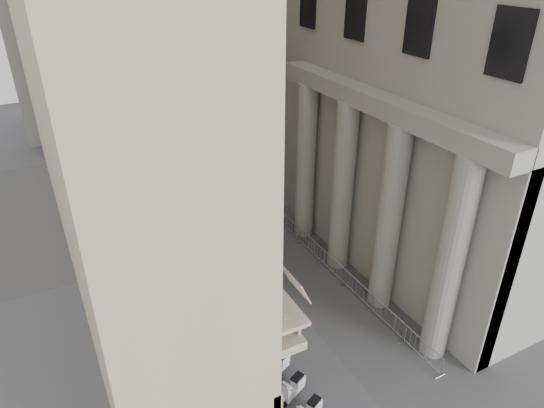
{
  "coord_description": "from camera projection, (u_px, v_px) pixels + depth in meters",
  "views": [
    {
      "loc": [
        -10.32,
        -5.65,
        17.04
      ],
      "look_at": [
        0.38,
        15.09,
        4.5
      ],
      "focal_mm": 32.0,
      "sensor_mm": 36.0,
      "label": 1
    }
  ],
  "objects": [
    {
      "name": "barrier_7",
      "position": [
        258.0,
        202.0,
        36.26
      ],
      "size": [
        0.6,
        2.4,
        1.1
      ],
      "primitive_type": null,
      "color": "#9D9FA5",
      "rests_on": "ground"
    },
    {
      "name": "scooter_8",
      "position": [
        221.0,
        291.0,
        26.98
      ],
      "size": [
        1.51,
        1.09,
        1.5
      ],
      "primitive_type": null,
      "rotation": [
        0.0,
        0.0,
        2.0
      ],
      "color": "silver",
      "rests_on": "ground"
    },
    {
      "name": "barrier_0",
      "position": [
        421.0,
        359.0,
        22.56
      ],
      "size": [
        0.6,
        2.4,
        1.1
      ],
      "primitive_type": null,
      "color": "#9D9FA5",
      "rests_on": "ground"
    },
    {
      "name": "pedestrian_c",
      "position": [
        201.0,
        180.0,
        37.5
      ],
      "size": [
        1.08,
        0.97,
        1.86
      ],
      "primitive_type": "imported",
      "rotation": [
        0.0,
        0.0,
        3.68
      ],
      "color": "black",
      "rests_on": "ground"
    },
    {
      "name": "pedestrian_a",
      "position": [
        242.0,
        209.0,
        33.68
      ],
      "size": [
        0.65,
        0.52,
        1.56
      ],
      "primitive_type": "imported",
      "rotation": [
        0.0,
        0.0,
        2.86
      ],
      "color": "black",
      "rests_on": "ground"
    },
    {
      "name": "security_tent",
      "position": [
        159.0,
        158.0,
        36.97
      ],
      "size": [
        3.85,
        3.85,
        3.13
      ],
      "color": "silver",
      "rests_on": "ground"
    },
    {
      "name": "scooter_10",
      "position": [
        204.0,
        266.0,
        29.1
      ],
      "size": [
        1.51,
        1.09,
        1.5
      ],
      "primitive_type": null,
      "rotation": [
        0.0,
        0.0,
        2.0
      ],
      "color": "silver",
      "rests_on": "ground"
    },
    {
      "name": "barrier_6",
      "position": [
        273.0,
        217.0,
        34.3
      ],
      "size": [
        0.6,
        2.4,
        1.1
      ],
      "primitive_type": null,
      "color": "#9D9FA5",
      "rests_on": "ground"
    },
    {
      "name": "scooter_5",
      "position": [
        252.0,
        337.0,
        23.81
      ],
      "size": [
        1.51,
        1.09,
        1.5
      ],
      "primitive_type": null,
      "rotation": [
        0.0,
        0.0,
        2.0
      ],
      "color": "silver",
      "rests_on": "ground"
    },
    {
      "name": "info_kiosk",
      "position": [
        174.0,
        243.0,
        29.55
      ],
      "size": [
        0.43,
        0.94,
        1.92
      ],
      "rotation": [
        0.0,
        0.0,
        0.17
      ],
      "color": "black",
      "rests_on": "ground"
    },
    {
      "name": "scooter_12",
      "position": [
        190.0,
        244.0,
        31.21
      ],
      "size": [
        1.51,
        1.09,
        1.5
      ],
      "primitive_type": null,
      "rotation": [
        0.0,
        0.0,
        2.0
      ],
      "color": "silver",
      "rests_on": "ground"
    },
    {
      "name": "scooter_13",
      "position": [
        183.0,
        234.0,
        32.27
      ],
      "size": [
        1.51,
        1.09,
        1.5
      ],
      "primitive_type": null,
      "rotation": [
        0.0,
        0.0,
        2.0
      ],
      "color": "silver",
      "rests_on": "ground"
    },
    {
      "name": "iron_fence",
      "position": [
        180.0,
        267.0,
        29.01
      ],
      "size": [
        0.3,
        28.0,
        1.4
      ],
      "primitive_type": null,
      "color": "black",
      "rests_on": "ground"
    },
    {
      "name": "barrier_2",
      "position": [
        357.0,
        297.0,
        26.47
      ],
      "size": [
        0.6,
        2.4,
        1.1
      ],
      "primitive_type": null,
      "color": "#9D9FA5",
      "rests_on": "ground"
    },
    {
      "name": "barrier_1",
      "position": [
        387.0,
        326.0,
        24.52
      ],
      "size": [
        0.6,
        2.4,
        1.1
      ],
      "primitive_type": null,
      "color": "#9D9FA5",
      "rests_on": "ground"
    },
    {
      "name": "barrier_3",
      "position": [
        332.0,
        273.0,
        28.43
      ],
      "size": [
        0.6,
        2.4,
        1.1
      ],
      "primitive_type": null,
      "color": "#9D9FA5",
      "rests_on": "ground"
    },
    {
      "name": "blue_awning",
      "position": [
        251.0,
        186.0,
        38.68
      ],
      "size": [
        1.6,
        3.0,
        3.0
      ],
      "primitive_type": null,
      "color": "navy",
      "rests_on": "ground"
    },
    {
      "name": "barrier_4",
      "position": [
        310.0,
        252.0,
        30.39
      ],
      "size": [
        0.6,
        2.4,
        1.1
      ],
      "primitive_type": null,
      "color": "#9D9FA5",
      "rests_on": "ground"
    },
    {
      "name": "scooter_3",
      "position": [
        278.0,
        375.0,
        21.69
      ],
      "size": [
        1.51,
        1.09,
        1.5
      ],
      "primitive_type": null,
      "rotation": [
        0.0,
        0.0,
        2.0
      ],
      "color": "silver",
      "rests_on": "ground"
    },
    {
      "name": "scooter_6",
      "position": [
        241.0,
        320.0,
        24.86
      ],
      "size": [
        1.51,
        1.09,
        1.5
      ],
      "primitive_type": null,
      "rotation": [
        0.0,
        0.0,
        2.0
      ],
      "color": "silver",
      "rests_on": "ground"
    },
    {
      "name": "scooter_14",
      "position": [
        177.0,
        225.0,
        33.33
      ],
      "size": [
        1.51,
        1.09,
        1.5
      ],
      "primitive_type": null,
      "rotation": [
        0.0,
        0.0,
        2.0
      ],
      "color": "silver",
      "rests_on": "ground"
    },
    {
      "name": "barrier_9",
      "position": [
        232.0,
        177.0,
        40.17
      ],
      "size": [
        0.6,
        2.4,
        1.1
      ],
      "primitive_type": null,
      "color": "#9D9FA5",
      "rests_on": "ground"
    },
    {
      "name": "barrier_5",
      "position": [
        290.0,
        233.0,
        32.35
      ],
      "size": [
        0.6,
        2.4,
        1.1
      ],
      "primitive_type": null,
      "color": "#9D9FA5",
      "rests_on": "ground"
    },
    {
      "name": "scooter_11",
      "position": [
        197.0,
        254.0,
        30.15
      ],
      "size": [
        1.51,
        1.09,
        1.5
      ],
      "primitive_type": null,
      "rotation": [
        0.0,
        0.0,
        2.0
      ],
      "color": "silver",
      "rests_on": "ground"
    },
    {
      "name": "scooter_4",
      "position": [
        264.0,
        355.0,
        22.75
      ],
      "size": [
        1.51,
        1.09,
        1.5
      ],
      "primitive_type": null,
      "rotation": [
        0.0,
        0.0,
        2.0
      ],
      "color": "silver",
      "rests_on": "ground"
    },
    {
      "name": "scooter_9",
      "position": [
        212.0,
        278.0,
        28.04
      ],
      "size": [
        1.51,
        1.09,
        1.5
      ],
      "primitive_type": null,
      "rotation": [
        0.0,
        0.0,
        2.0
      ],
      "color": "silver",
      "rests_on": "ground"
    },
    {
      "name": "scooter_7",
      "position": [
        231.0,
        305.0,
        25.92
      ],
      "size": [
        1.51,
        1.09,
        1.5
      ],
      "primitive_type": null,
      "rotation": [
        0.0,
        0.0,
        2.0
      ],
      "color": "silver",
      "rests_on": "ground"
    },
    {
      "name": "barrier_8",
      "position": [
        244.0,
        189.0,
        38.22
      ],
      "size": [
        0.6,
        2.4,
        1.1
      ],
      "primitive_type": null,
      "color": "#9D9FA5",
      "rests_on": "ground"
    },
    {
      "name": "street_lamp",
      "position": [
        152.0,
        146.0,
        31.28
      ],
      "size": [
        2.93,
        0.94,
        9.2
      ],
      "rotation": [
        0.0,
        0.0,
        0.26
      ],
      "color": "gray",
      "rests_on": "ground"
    },
    {
      "name": "scooter_2",
      "position": [
        293.0,
        397.0,
        20.63
      ],
      "size": [
        1.51,
        1.09,
        1.5
      ],
      "primitive_type": null,
      "rotation": [
        0.0,
        0.0,
        2.0
      ],
      "color": "silver",
      "rests_on": "ground"
    },
    {
      "name": "pedestrian_b",
      "position": [
        179.0,
        153.0,
        42.21
      ],
      "size": [
        1.14,
        1.07,
        1.88
      ],
      "primitive_type": "imported",
      "rotation": [
        0.0,
        0.0,
        2.63
      ],
      "color": "black",
      "rests_on": "ground"
    }
  ]
}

